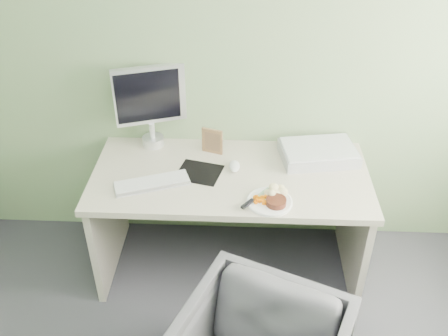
{
  "coord_description": "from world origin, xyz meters",
  "views": [
    {
      "loc": [
        0.07,
        -0.71,
        2.4
      ],
      "look_at": [
        -0.03,
        1.5,
        0.86
      ],
      "focal_mm": 40.0,
      "sensor_mm": 36.0,
      "label": 1
    }
  ],
  "objects_px": {
    "desk": "(230,199)",
    "monitor": "(150,102)",
    "plate": "(270,202)",
    "scanner": "(318,153)"
  },
  "relations": [
    {
      "from": "desk",
      "to": "scanner",
      "type": "xyz_separation_m",
      "value": [
        0.52,
        0.19,
        0.22
      ]
    },
    {
      "from": "desk",
      "to": "monitor",
      "type": "xyz_separation_m",
      "value": [
        -0.49,
        0.31,
        0.47
      ]
    },
    {
      "from": "desk",
      "to": "plate",
      "type": "bearing_deg",
      "value": -49.31
    },
    {
      "from": "plate",
      "to": "scanner",
      "type": "xyz_separation_m",
      "value": [
        0.3,
        0.44,
        0.03
      ]
    },
    {
      "from": "desk",
      "to": "plate",
      "type": "distance_m",
      "value": 0.38
    },
    {
      "from": "scanner",
      "to": "plate",
      "type": "bearing_deg",
      "value": -133.83
    },
    {
      "from": "scanner",
      "to": "monitor",
      "type": "height_order",
      "value": "monitor"
    },
    {
      "from": "desk",
      "to": "scanner",
      "type": "bearing_deg",
      "value": 20.16
    },
    {
      "from": "plate",
      "to": "scanner",
      "type": "bearing_deg",
      "value": 55.63
    },
    {
      "from": "desk",
      "to": "monitor",
      "type": "height_order",
      "value": "monitor"
    }
  ]
}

